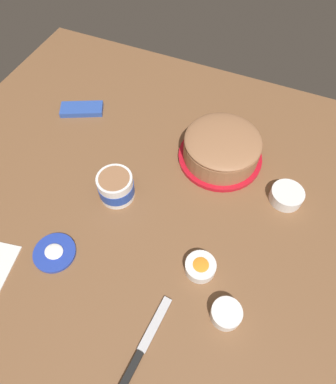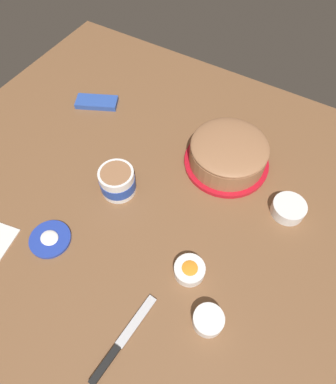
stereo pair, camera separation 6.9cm
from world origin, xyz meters
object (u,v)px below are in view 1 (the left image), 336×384
Objects in this scene: candy_box_lower at (82,109)px; spreading_knife at (141,351)px; frosting_tub at (116,187)px; sprinkle_bowl_pink at (287,195)px; sprinkle_bowl_blue at (226,314)px; sprinkle_bowl_orange at (200,267)px; frosting_tub_lid at (55,252)px; frosted_cake at (222,148)px.

spreading_knife is at bearing -74.83° from candy_box_lower.
frosting_tub is 0.51m from sprinkle_bowl_pink.
frosting_tub reaches higher than sprinkle_bowl_pink.
sprinkle_bowl_blue reaches higher than candy_box_lower.
sprinkle_bowl_pink is at bearing 62.49° from sprinkle_bowl_orange.
candy_box_lower is (-0.22, 0.51, 0.00)m from frosting_tub_lid.
frosted_cake is at bearing 162.31° from sprinkle_bowl_pink.
sprinkle_bowl_orange is at bearing -79.47° from frosted_cake.
sprinkle_bowl_pink is (0.48, 0.19, -0.02)m from frosting_tub.
sprinkle_bowl_pink is (0.55, 0.43, 0.01)m from frosting_tub_lid.
sprinkle_bowl_orange reaches higher than candy_box_lower.
frosted_cake is 2.35× the size of frosting_tub_lid.
sprinkle_bowl_blue is 0.50× the size of candy_box_lower.
candy_box_lower reaches higher than frosting_tub_lid.
spreading_knife is 3.09× the size of sprinkle_bowl_blue.
sprinkle_bowl_orange is (-0.16, -0.31, -0.00)m from sprinkle_bowl_pink.
frosting_tub is 0.46× the size of spreading_knife.
frosted_cake is 3.58× the size of sprinkle_bowl_blue.
spreading_knife is at bearing -111.57° from sprinkle_bowl_pink.
spreading_knife is (0.33, -0.13, -0.00)m from frosting_tub_lid.
frosting_tub is 0.45m from spreading_knife.
frosted_cake is at bearing 47.06° from frosting_tub.
sprinkle_bowl_pink is (0.22, 0.56, 0.01)m from spreading_knife.
spreading_knife is (0.26, -0.37, -0.04)m from frosting_tub.
frosting_tub is at bearing -132.94° from frosted_cake.
sprinkle_bowl_orange is (0.38, 0.12, 0.01)m from frosting_tub_lid.
sprinkle_bowl_orange is 1.08× the size of sprinkle_bowl_blue.
frosting_tub_lid is 0.49m from sprinkle_bowl_blue.
sprinkle_bowl_blue is at bearing 44.91° from spreading_knife.
sprinkle_bowl_blue reaches higher than sprinkle_bowl_orange.
candy_box_lower is (-0.77, 0.09, -0.01)m from sprinkle_bowl_pink.
frosting_tub_lid is at bearing -142.03° from sprinkle_bowl_pink.
sprinkle_bowl_blue is at bearing -98.91° from sprinkle_bowl_pink.
candy_box_lower is (-0.61, 0.40, -0.01)m from sprinkle_bowl_orange.
sprinkle_bowl_orange is at bearing 76.70° from spreading_knife.
sprinkle_bowl_orange reaches higher than spreading_knife.
frosting_tub is 1.10× the size of sprinkle_bowl_pink.
spreading_knife is 2.40× the size of sprinkle_bowl_pink.
sprinkle_bowl_blue is at bearing -70.17° from frosted_cake.
sprinkle_bowl_blue is (0.10, -0.09, 0.00)m from sprinkle_bowl_orange.
frosted_cake reaches higher than spreading_knife.
sprinkle_bowl_pink is at bearing 68.43° from spreading_knife.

